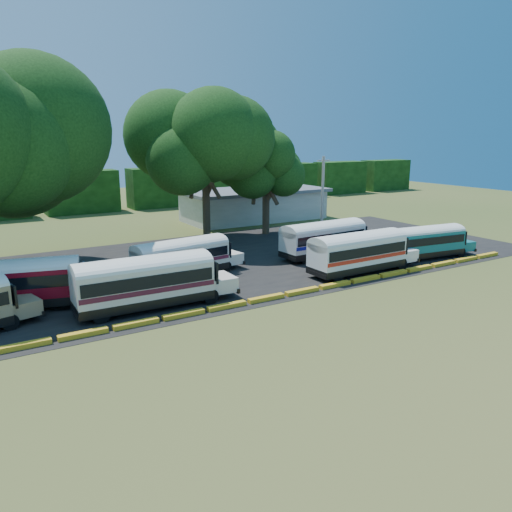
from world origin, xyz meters
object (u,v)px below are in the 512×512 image
bus_red (15,281)px  bus_white_red (360,250)px  bus_teal (427,240)px  bus_cream_west (147,279)px

bus_red → bus_white_red: 25.09m
bus_white_red → bus_teal: size_ratio=1.11×
bus_red → bus_teal: bearing=6.8°
bus_white_red → bus_teal: bus_white_red is taller
bus_red → bus_cream_west: 8.30m
bus_cream_west → bus_white_red: 17.44m
bus_red → bus_cream_west: (7.21, -4.13, 0.07)m
bus_red → bus_cream_west: bearing=-15.9°
bus_red → bus_teal: 33.50m
bus_cream_west → bus_red: bearing=151.5°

